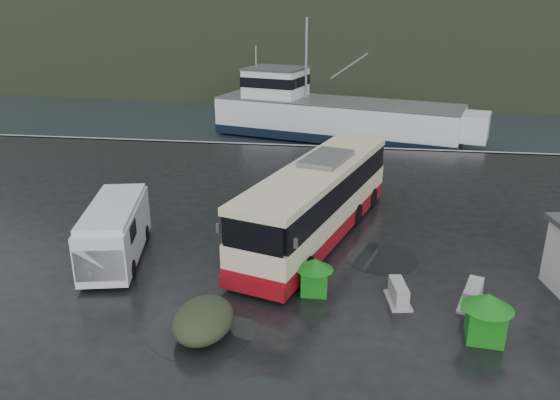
# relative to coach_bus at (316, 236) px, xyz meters

# --- Properties ---
(ground) EXTENTS (160.00, 160.00, 0.00)m
(ground) POSITION_rel_coach_bus_xyz_m (-1.42, -4.41, 0.00)
(ground) COLOR black
(ground) RESTS_ON ground
(harbor_water) EXTENTS (300.00, 180.00, 0.02)m
(harbor_water) POSITION_rel_coach_bus_xyz_m (-1.42, 105.59, 0.00)
(harbor_water) COLOR black
(harbor_water) RESTS_ON ground
(quay_edge) EXTENTS (160.00, 0.60, 1.50)m
(quay_edge) POSITION_rel_coach_bus_xyz_m (-1.42, 15.59, 0.00)
(quay_edge) COLOR #999993
(quay_edge) RESTS_ON ground
(headland) EXTENTS (780.00, 540.00, 570.00)m
(headland) POSITION_rel_coach_bus_xyz_m (8.58, 245.59, 0.00)
(headland) COLOR black
(headland) RESTS_ON ground
(coach_bus) EXTENTS (6.54, 12.50, 3.43)m
(coach_bus) POSITION_rel_coach_bus_xyz_m (0.00, 0.00, 0.00)
(coach_bus) COLOR beige
(coach_bus) RESTS_ON ground
(white_van) EXTENTS (3.10, 5.91, 2.35)m
(white_van) POSITION_rel_coach_bus_xyz_m (-7.74, -3.36, 0.00)
(white_van) COLOR silver
(white_van) RESTS_ON ground
(waste_bin_left) EXTENTS (0.98, 0.98, 1.33)m
(waste_bin_left) POSITION_rel_coach_bus_xyz_m (0.30, -4.96, 0.00)
(waste_bin_left) COLOR #136E15
(waste_bin_left) RESTS_ON ground
(waste_bin_right) EXTENTS (1.22, 1.22, 1.56)m
(waste_bin_right) POSITION_rel_coach_bus_xyz_m (5.68, -7.05, 0.00)
(waste_bin_right) COLOR #136E15
(waste_bin_right) RESTS_ON ground
(dome_tent) EXTENTS (1.87, 2.60, 1.02)m
(dome_tent) POSITION_rel_coach_bus_xyz_m (-2.90, -8.01, 0.00)
(dome_tent) COLOR #29321E
(dome_tent) RESTS_ON ground
(jersey_barrier_a) EXTENTS (0.93, 1.51, 0.71)m
(jersey_barrier_a) POSITION_rel_coach_bus_xyz_m (3.21, -5.21, 0.00)
(jersey_barrier_a) COLOR #999993
(jersey_barrier_a) RESTS_ON ground
(jersey_barrier_b) EXTENTS (1.24, 1.72, 0.78)m
(jersey_barrier_b) POSITION_rel_coach_bus_xyz_m (5.69, -5.10, 0.00)
(jersey_barrier_b) COLOR #999993
(jersey_barrier_b) RESTS_ON ground
(fishing_trawler) EXTENTS (24.91, 11.70, 9.75)m
(fishing_trawler) POSITION_rel_coach_bus_xyz_m (-0.15, 23.98, 0.00)
(fishing_trawler) COLOR silver
(fishing_trawler) RESTS_ON ground
(puddles) EXTENTS (9.01, 11.50, 0.01)m
(puddles) POSITION_rel_coach_bus_xyz_m (-0.65, -6.50, 0.01)
(puddles) COLOR black
(puddles) RESTS_ON ground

